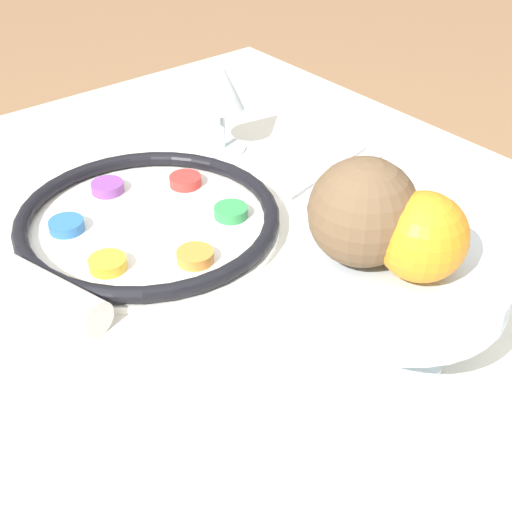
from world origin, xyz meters
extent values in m
cube|color=silver|center=(0.00, 0.00, 0.39)|extent=(1.20, 1.05, 0.78)
cylinder|color=white|center=(-0.14, 0.00, 0.78)|extent=(0.34, 0.34, 0.01)
torus|color=black|center=(-0.14, 0.00, 0.80)|extent=(0.34, 0.34, 0.02)
cylinder|color=orange|center=(-0.04, 0.00, 0.79)|extent=(0.04, 0.04, 0.01)
cylinder|color=#33934C|center=(-0.09, 0.09, 0.79)|extent=(0.04, 0.04, 0.01)
cylinder|color=red|center=(-0.20, 0.09, 0.79)|extent=(0.04, 0.04, 0.01)
cylinder|color=#844299|center=(-0.25, 0.00, 0.79)|extent=(0.04, 0.04, 0.01)
cylinder|color=#2D6BB7|center=(-0.20, -0.09, 0.79)|extent=(0.04, 0.04, 0.01)
cylinder|color=gold|center=(-0.09, -0.09, 0.79)|extent=(0.04, 0.04, 0.01)
cylinder|color=silver|center=(-0.27, 0.21, 0.78)|extent=(0.07, 0.07, 0.00)
cylinder|color=silver|center=(-0.27, 0.21, 0.81)|extent=(0.01, 0.01, 0.06)
cone|color=silver|center=(-0.27, 0.21, 0.88)|extent=(0.07, 0.07, 0.07)
cylinder|color=silver|center=(0.20, 0.07, 0.78)|extent=(0.12, 0.12, 0.01)
cylinder|color=silver|center=(0.20, 0.07, 0.82)|extent=(0.03, 0.03, 0.07)
cylinder|color=silver|center=(0.20, 0.07, 0.87)|extent=(0.21, 0.21, 0.03)
sphere|color=orange|center=(0.22, 0.07, 0.93)|extent=(0.08, 0.08, 0.08)
sphere|color=brown|center=(0.17, 0.05, 0.94)|extent=(0.10, 0.10, 0.10)
cylinder|color=white|center=(-0.08, -0.17, 0.80)|extent=(0.16, 0.08, 0.04)
cylinder|color=silver|center=(0.05, 0.16, 0.81)|extent=(0.08, 0.08, 0.07)
cube|color=silver|center=(-0.11, 0.28, 0.78)|extent=(0.06, 0.19, 0.01)
cube|color=silver|center=(-0.08, 0.28, 0.78)|extent=(0.05, 0.19, 0.01)
camera|label=1|loc=(0.54, -0.37, 1.28)|focal=50.00mm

